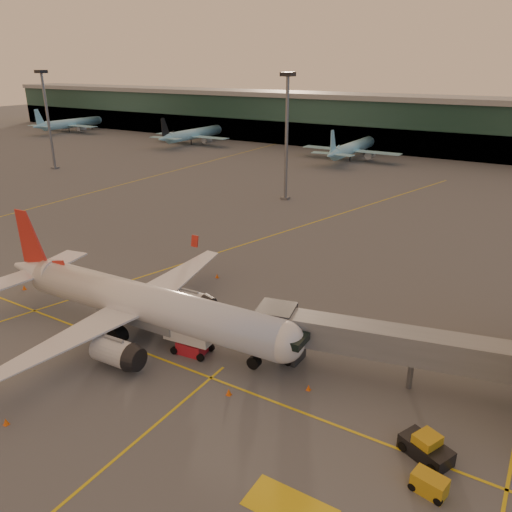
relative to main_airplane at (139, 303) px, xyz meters
The scene contains 16 objects.
ground 10.35m from the main_airplane, 51.51° to the right, with size 600.00×600.00×0.00m, color #4C4F54.
taxi_markings 37.16m from the main_airplane, 92.05° to the left, with size 100.12×173.00×0.01m.
terminal 134.47m from the main_airplane, 87.44° to the left, with size 400.00×20.00×17.60m.
mast_west_far 100.72m from the main_airplane, 147.05° to the left, with size 2.40×2.40×25.60m.
mast_west_near 61.12m from the main_airplane, 103.47° to the left, with size 2.40×2.40×25.60m.
distant_aircraft_row 120.39m from the main_airplane, 113.38° to the left, with size 225.00×34.00×13.00m.
main_airplane is the anchor object (origin of this frame).
jet_bridge 29.09m from the main_airplane, 11.81° to the left, with size 29.62×9.45×5.77m.
catering_truck 6.82m from the main_airplane, ahead, with size 5.13×2.65×3.83m.
gpu_cart 32.08m from the main_airplane, ahead, with size 2.56×1.83×1.36m.
pushback_tug 30.65m from the main_airplane, ahead, with size 4.24×3.38×1.93m.
cone_nose 19.84m from the main_airplane, ahead, with size 0.43×0.43×0.55m.
cone_tail 21.30m from the main_airplane, behind, with size 0.48×0.48×0.61m.
cone_wing_right 16.73m from the main_airplane, 87.56° to the right, with size 0.47×0.47×0.60m.
cone_wing_left 17.09m from the main_airplane, 96.86° to the left, with size 0.47×0.47×0.60m.
cone_fwd 14.76m from the main_airplane, 15.24° to the right, with size 0.49×0.49×0.63m.
Camera 1 is at (28.89, -26.11, 27.26)m, focal length 35.00 mm.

